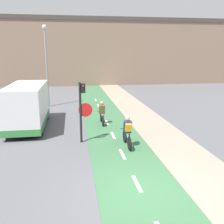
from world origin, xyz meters
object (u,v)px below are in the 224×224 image
object	(u,v)px
cyclist_near	(127,132)
street_lamp_far	(46,57)
van	(28,107)
traffic_light_pole	(82,106)
cyclist_far	(102,114)

from	to	relation	value
cyclist_near	street_lamp_far	bearing A→B (deg)	114.44
cyclist_near	van	world-z (taller)	van
traffic_light_pole	cyclist_far	size ratio (longest dim) A/B	1.83
cyclist_near	van	xyz separation A→B (m)	(-5.02, 3.90, 0.52)
van	street_lamp_far	bearing A→B (deg)	83.63
cyclist_near	van	bearing A→B (deg)	142.15
cyclist_near	traffic_light_pole	bearing A→B (deg)	155.21
street_lamp_far	cyclist_near	bearing A→B (deg)	-65.56
street_lamp_far	cyclist_far	world-z (taller)	street_lamp_far
street_lamp_far	cyclist_far	size ratio (longest dim) A/B	3.93
cyclist_far	van	bearing A→B (deg)	-179.87
traffic_light_pole	cyclist_near	size ratio (longest dim) A/B	1.75
cyclist_far	traffic_light_pole	bearing A→B (deg)	-113.24
street_lamp_far	cyclist_near	world-z (taller)	street_lamp_far
traffic_light_pole	van	size ratio (longest dim) A/B	0.59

